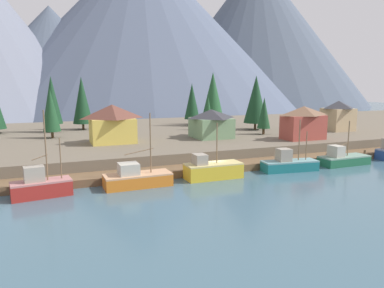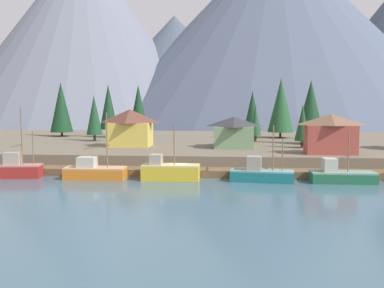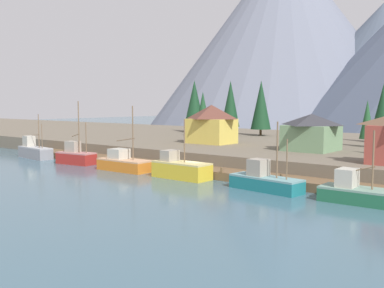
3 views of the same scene
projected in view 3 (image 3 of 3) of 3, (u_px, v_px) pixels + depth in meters
name	position (u px, v px, depth m)	size (l,w,h in m)	color
ground_plane	(273.00, 165.00, 72.14)	(400.00, 400.00, 1.00)	#3D5B6B
dock	(205.00, 172.00, 58.14)	(80.00, 4.00, 1.60)	brown
shoreline_bank	(305.00, 148.00, 81.25)	(400.00, 56.00, 2.50)	#665B4C
mountain_west_peak	(284.00, 34.00, 188.14)	(113.19, 113.19, 76.87)	slate
mountain_central_peak	(382.00, 66.00, 170.27)	(88.77, 88.77, 47.17)	#475160
fishing_boat_grey	(35.00, 151.00, 76.53)	(8.39, 3.21, 7.55)	gray
fishing_boat_red	(76.00, 156.00, 69.10)	(6.61, 3.35, 9.67)	maroon
fishing_boat_orange	(124.00, 163.00, 62.30)	(8.25, 3.25, 9.01)	#CC6B1E
fishing_boat_yellow	(181.00, 169.00, 55.91)	(7.66, 3.01, 7.43)	gold
fishing_boat_teal	(265.00, 181.00, 48.11)	(8.43, 3.55, 7.46)	#196B70
fishing_boat_green	(362.00, 193.00, 41.77)	(8.23, 3.15, 6.89)	#1E5B3D
house_green	(311.00, 132.00, 64.87)	(6.96, 7.32, 5.33)	#6B8E66
house_yellow	(211.00, 124.00, 76.70)	(7.69, 5.84, 6.58)	gold
conifer_near_left	(383.00, 108.00, 77.41)	(3.70, 3.70, 10.29)	#4C3823
conifer_mid_left	(261.00, 105.00, 94.86)	(4.27, 4.27, 11.69)	#4C3823
conifer_mid_right	(194.00, 104.00, 105.64)	(5.08, 5.08, 12.26)	#4C3823
conifer_back_left	(367.00, 120.00, 70.49)	(2.24, 2.24, 7.38)	#4C3823
conifer_back_right	(230.00, 104.00, 97.02)	(3.95, 3.95, 11.73)	#4C3823
conifer_far_right	(203.00, 111.00, 90.25)	(3.20, 3.20, 9.23)	#4C3823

